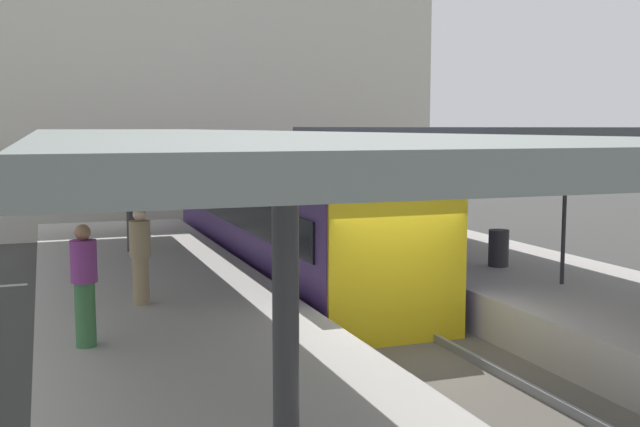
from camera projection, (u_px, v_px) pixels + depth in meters
name	position (u px, v px, depth m)	size (l,w,h in m)	color
ground_plane	(414.00, 366.00, 12.90)	(80.00, 80.00, 0.00)	#383835
platform_left	(190.00, 361.00, 11.56)	(4.40, 28.00, 1.00)	#ADA8A0
platform_right	(598.00, 318.00, 14.13)	(4.40, 28.00, 1.00)	#ADA8A0
track_ballast	(414.00, 361.00, 12.89)	(3.20, 28.00, 0.20)	#59544C
rail_near_side	(375.00, 355.00, 12.63)	(0.08, 28.00, 0.14)	slate
rail_far_side	(452.00, 347.00, 13.12)	(0.08, 28.00, 0.14)	slate
commuter_train	(281.00, 216.00, 19.81)	(2.78, 14.05, 3.10)	#472D6B
canopy_left	(170.00, 138.00, 12.48)	(4.18, 21.00, 2.96)	#333335
canopy_right	(557.00, 133.00, 15.06)	(4.18, 21.00, 3.03)	#333335
platform_sign	(565.00, 201.00, 14.62)	(0.90, 0.08, 2.21)	#262628
litter_bin	(499.00, 248.00, 16.65)	(0.44, 0.44, 0.80)	#2D2D30
passenger_near_bench	(84.00, 283.00, 10.49)	(0.36, 0.36, 1.71)	#386B3D
passenger_far_end	(140.00, 255.00, 13.01)	(0.36, 0.36, 1.67)	#998460
station_building_backdrop	(199.00, 91.00, 31.06)	(18.00, 6.00, 11.00)	beige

